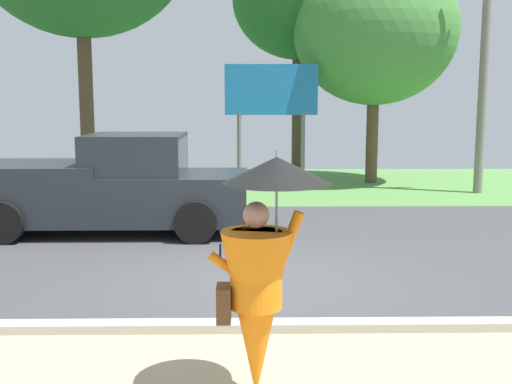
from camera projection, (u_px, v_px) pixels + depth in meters
ground_plane at (258, 237)px, 11.77m from camera, size 40.00×22.00×0.20m
monk_pedestrian at (260, 277)px, 5.19m from camera, size 1.02×0.90×2.13m
pickup_truck at (112, 187)px, 11.88m from camera, size 5.20×2.28×1.88m
utility_pole at (484, 74)px, 16.53m from camera, size 1.80×0.24×6.08m
roadside_billboard at (271, 99)px, 17.34m from camera, size 2.60×0.12×3.50m
tree_center_back at (375, 30)px, 18.42m from camera, size 4.87×4.87×6.78m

